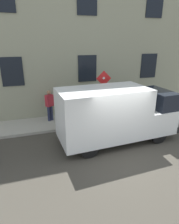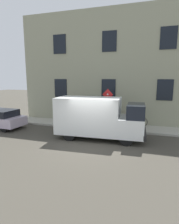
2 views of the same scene
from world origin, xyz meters
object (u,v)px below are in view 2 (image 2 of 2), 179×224
(bicycle_red, at_px, (122,120))
(litter_bin, at_px, (102,121))
(sign_post_stacked, at_px, (108,105))
(bicycle_blue, at_px, (135,121))
(pedestrian, at_px, (77,111))
(delivery_van, at_px, (98,117))
(bicycle_black, at_px, (110,120))
(bicycle_green, at_px, (98,119))

(bicycle_red, bearing_deg, litter_bin, 36.42)
(sign_post_stacked, height_order, bicycle_blue, sign_post_stacked)
(sign_post_stacked, xyz_separation_m, pedestrian, (1.09, 2.70, -0.74))
(delivery_van, distance_m, bicycle_blue, 3.83)
(bicycle_red, height_order, pedestrian, pedestrian)
(pedestrian, bearing_deg, sign_post_stacked, 37.01)
(bicycle_red, xyz_separation_m, litter_bin, (-1.09, 1.30, 0.08))
(sign_post_stacked, relative_size, bicycle_blue, 1.56)
(bicycle_black, xyz_separation_m, bicycle_green, (-0.00, 0.97, 0.00))
(bicycle_green, bearing_deg, litter_bin, 116.74)
(sign_post_stacked, distance_m, bicycle_black, 1.80)
(bicycle_blue, bearing_deg, delivery_van, 50.29)
(litter_bin, bearing_deg, bicycle_red, -49.93)
(bicycle_red, xyz_separation_m, bicycle_green, (0.00, 1.93, 0.00))
(bicycle_red, relative_size, bicycle_green, 1.00)
(bicycle_blue, relative_size, bicycle_red, 1.00)
(bicycle_black, bearing_deg, bicycle_blue, -171.60)
(bicycle_blue, relative_size, litter_bin, 1.91)
(sign_post_stacked, xyz_separation_m, bicycle_blue, (1.24, -1.86, -1.30))
(sign_post_stacked, bearing_deg, bicycle_blue, -56.24)
(bicycle_blue, relative_size, bicycle_green, 1.00)
(litter_bin, bearing_deg, bicycle_black, -16.92)
(sign_post_stacked, xyz_separation_m, litter_bin, (0.15, 0.41, -1.22))
(bicycle_green, xyz_separation_m, pedestrian, (-0.15, 1.66, 0.56))
(bicycle_black, relative_size, bicycle_green, 1.00)
(sign_post_stacked, bearing_deg, delivery_van, 175.10)
(bicycle_black, xyz_separation_m, pedestrian, (-0.15, 2.62, 0.56))
(bicycle_blue, distance_m, litter_bin, 2.51)
(pedestrian, height_order, litter_bin, pedestrian)
(bicycle_black, distance_m, litter_bin, 1.15)
(sign_post_stacked, distance_m, bicycle_blue, 2.58)
(bicycle_black, distance_m, pedestrian, 2.69)
(bicycle_red, bearing_deg, delivery_van, 67.84)
(sign_post_stacked, relative_size, litter_bin, 2.97)
(bicycle_blue, xyz_separation_m, bicycle_red, (0.00, 0.97, 0.00))
(delivery_van, distance_m, bicycle_red, 3.42)
(delivery_van, bearing_deg, pedestrian, 127.24)
(bicycle_blue, relative_size, bicycle_black, 1.00)
(bicycle_black, relative_size, pedestrian, 1.00)
(sign_post_stacked, distance_m, delivery_van, 1.97)
(sign_post_stacked, distance_m, pedestrian, 3.00)
(delivery_van, xyz_separation_m, bicycle_blue, (3.15, -2.02, -0.82))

